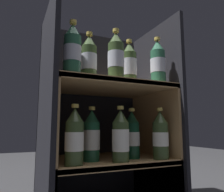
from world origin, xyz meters
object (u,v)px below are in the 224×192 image
bottle_upper_front_2 (158,63)px  bottle_upper_back_0 (89,60)px  bottle_upper_front_1 (116,57)px  bottle_lower_back_1 (132,136)px  bottle_upper_front_0 (72,51)px  bottle_lower_front_0 (74,138)px  bottle_lower_front_2 (160,136)px  bottle_lower_front_1 (120,137)px  bottle_lower_back_0 (92,137)px  bottle_upper_back_1 (129,65)px

bottle_upper_front_2 → bottle_upper_back_0: size_ratio=1.00×
bottle_upper_front_1 → bottle_lower_back_1: 0.37m
bottle_upper_front_0 → bottle_lower_front_0: size_ratio=1.00×
bottle_upper_back_0 → bottle_upper_front_2: bearing=-14.1°
bottle_lower_front_0 → bottle_lower_front_2: 0.40m
bottle_upper_back_0 → bottle_upper_front_1: bearing=-39.5°
bottle_lower_front_1 → bottle_upper_back_0: bearing=145.0°
bottle_upper_front_0 → bottle_lower_back_1: bearing=14.3°
bottle_upper_back_0 → bottle_lower_back_0: bearing=0.0°
bottle_upper_back_1 → bottle_upper_front_1: bearing=-144.3°
bottle_upper_back_0 → bottle_lower_front_0: size_ratio=1.00×
bottle_lower_back_1 → bottle_lower_front_1: bearing=-142.3°
bottle_upper_front_1 → bottle_upper_front_2: 0.22m
bottle_lower_front_0 → bottle_upper_back_0: bearing=45.1°
bottle_lower_front_2 → bottle_lower_back_0: bearing=165.3°
bottle_upper_front_1 → bottle_lower_front_0: bottle_upper_front_1 is taller
bottle_lower_front_2 → bottle_lower_back_0: same height
bottle_lower_back_1 → bottle_upper_back_0: bearing=180.0°
bottle_upper_front_2 → bottle_lower_back_0: bottle_upper_front_2 is taller
bottle_lower_front_2 → bottle_upper_front_2: bearing=180.0°
bottle_lower_back_0 → bottle_upper_back_1: bearing=0.0°
bottle_upper_front_1 → bottle_lower_front_2: bottle_upper_front_1 is taller
bottle_upper_back_0 → bottle_lower_front_2: bottle_upper_back_0 is taller
bottle_lower_back_0 → bottle_upper_back_0: bearing=180.0°
bottle_upper_front_2 → bottle_lower_back_1: bearing=141.8°
bottle_upper_front_1 → bottle_lower_back_0: (-0.08, 0.08, -0.34)m
bottle_lower_back_0 → bottle_lower_back_1: (0.20, -0.00, 0.00)m
bottle_upper_back_0 → bottle_lower_front_2: 0.48m
bottle_upper_back_1 → bottle_lower_back_1: (0.01, -0.00, -0.34)m
bottle_upper_front_0 → bottle_upper_back_1: same height
bottle_upper_front_1 → bottle_upper_back_0: (-0.10, 0.08, -0.00)m
bottle_upper_front_1 → bottle_lower_back_1: size_ratio=1.00×
bottle_upper_back_0 → bottle_upper_back_1: same height
bottle_upper_back_1 → bottle_upper_back_0: bearing=180.0°
bottle_upper_back_0 → bottle_lower_back_0: size_ratio=1.00×
bottle_lower_front_0 → bottle_lower_front_1: size_ratio=1.00×
bottle_upper_front_0 → bottle_upper_front_2: bearing=0.0°
bottle_upper_front_1 → bottle_lower_front_0: 0.39m
bottle_upper_back_1 → bottle_lower_back_0: (-0.19, 0.00, -0.34)m
bottle_upper_back_0 → bottle_lower_back_1: bearing=-0.0°
bottle_upper_front_1 → bottle_lower_front_0: bearing=180.0°
bottle_upper_front_0 → bottle_lower_back_1: bottle_upper_front_0 is taller
bottle_lower_front_1 → bottle_lower_back_1: (0.10, 0.08, 0.00)m
bottle_upper_front_1 → bottle_upper_front_2: same height
bottle_lower_front_0 → bottle_lower_front_2: bearing=-0.0°
bottle_upper_front_2 → bottle_upper_back_1: bearing=144.3°
bottle_lower_front_1 → bottle_lower_back_0: bearing=140.5°
bottle_lower_front_0 → bottle_lower_back_1: same height
bottle_upper_front_2 → bottle_lower_back_1: size_ratio=1.00×
bottle_lower_front_1 → bottle_upper_back_1: bearing=40.4°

